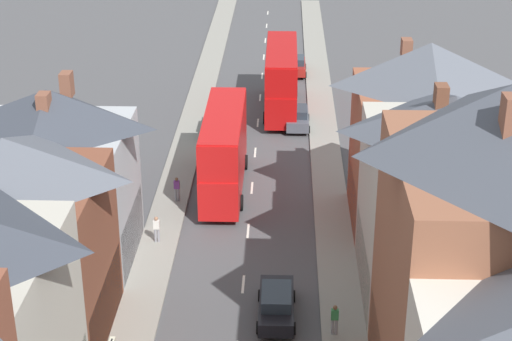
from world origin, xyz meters
TOP-DOWN VIEW (x-y plane):
  - pavement_left at (-5.10, 38.00)m, footprint 2.20×104.00m
  - pavement_right at (5.10, 38.00)m, footprint 2.20×104.00m
  - centre_line_dashes at (0.00, 36.00)m, footprint 0.14×97.80m
  - terrace_row_right at (10.19, 11.96)m, footprint 8.00×47.12m
  - double_decker_bus_lead at (1.79, 50.78)m, footprint 2.74×10.80m
  - double_decker_bus_mid_street at (-1.81, 35.78)m, footprint 2.74×10.80m
  - car_near_blue at (1.80, 20.95)m, footprint 1.90×4.59m
  - car_near_silver at (-3.10, 45.63)m, footprint 1.90×4.50m
  - car_parked_left_a at (3.10, 47.10)m, footprint 1.90×4.24m
  - car_mid_black at (3.10, 60.60)m, footprint 1.90×4.02m
  - pedestrian_mid_left at (4.60, 19.44)m, footprint 0.36×0.22m
  - pedestrian_mid_right at (-5.19, 28.26)m, footprint 0.36×0.22m
  - pedestrian_far_left at (-4.67, 33.67)m, footprint 0.36×0.22m

SIDE VIEW (x-z plane):
  - centre_line_dashes at x=0.00m, z-range 0.00..0.01m
  - pavement_left at x=-5.10m, z-range 0.00..0.14m
  - pavement_right at x=5.10m, z-range 0.00..0.14m
  - car_near_blue at x=1.80m, z-range 0.01..1.63m
  - car_mid_black at x=3.10m, z-range 0.00..1.69m
  - car_parked_left_a at x=3.10m, z-range 0.00..1.69m
  - car_near_silver at x=-3.10m, z-range 0.00..1.71m
  - pedestrian_mid_left at x=4.60m, z-range 0.23..1.84m
  - pedestrian_mid_right at x=-5.19m, z-range 0.23..1.84m
  - pedestrian_far_left at x=-4.67m, z-range 0.23..1.84m
  - double_decker_bus_lead at x=1.79m, z-range 0.17..5.47m
  - double_decker_bus_mid_street at x=-1.81m, z-range 0.17..5.47m
  - terrace_row_right at x=10.19m, z-range -1.33..13.41m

